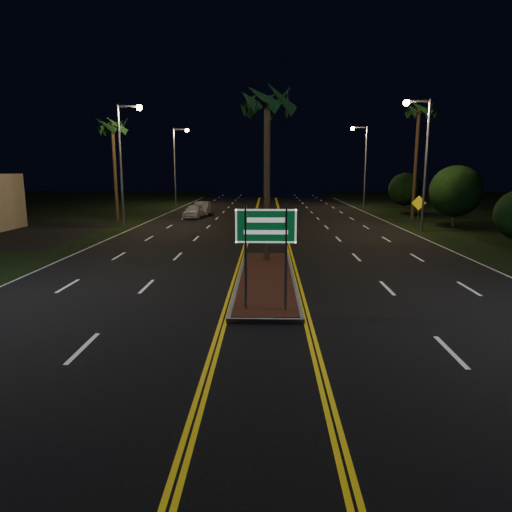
{
  "coord_description": "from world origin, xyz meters",
  "views": [
    {
      "loc": [
        0.06,
        -10.51,
        4.35
      ],
      "look_at": [
        -0.28,
        2.29,
        1.9
      ],
      "focal_mm": 32.0,
      "sensor_mm": 36.0,
      "label": 1
    }
  ],
  "objects_px": {
    "highway_sign": "(266,236)",
    "palm_median": "(267,101)",
    "streetlight_left_far": "(178,158)",
    "palm_right_far": "(419,111)",
    "streetlight_left_mid": "(125,151)",
    "palm_left_far": "(112,127)",
    "streetlight_right_far": "(362,157)",
    "shrub_far": "(405,189)",
    "streetlight_right_mid": "(421,150)",
    "car_near": "(194,210)",
    "shrub_mid": "(456,191)",
    "median_island": "(266,279)",
    "warning_sign": "(418,208)",
    "car_far": "(202,207)"
  },
  "relations": [
    {
      "from": "highway_sign",
      "to": "palm_median",
      "type": "bearing_deg",
      "value": 90.0
    },
    {
      "from": "streetlight_left_far",
      "to": "palm_right_far",
      "type": "height_order",
      "value": "palm_right_far"
    },
    {
      "from": "streetlight_left_mid",
      "to": "palm_left_far",
      "type": "xyz_separation_m",
      "value": [
        -2.19,
        4.0,
        2.09
      ]
    },
    {
      "from": "streetlight_right_far",
      "to": "shrub_far",
      "type": "xyz_separation_m",
      "value": [
        3.19,
        -6.0,
        -3.32
      ]
    },
    {
      "from": "streetlight_right_far",
      "to": "palm_left_far",
      "type": "xyz_separation_m",
      "value": [
        -23.41,
        -14.0,
        2.09
      ]
    },
    {
      "from": "streetlight_right_mid",
      "to": "car_near",
      "type": "xyz_separation_m",
      "value": [
        -17.22,
        8.46,
        -4.94
      ]
    },
    {
      "from": "shrub_mid",
      "to": "shrub_far",
      "type": "bearing_deg",
      "value": 90.95
    },
    {
      "from": "shrub_far",
      "to": "palm_right_far",
      "type": "bearing_deg",
      "value": -99.46
    },
    {
      "from": "median_island",
      "to": "shrub_far",
      "type": "bearing_deg",
      "value": 64.55
    },
    {
      "from": "streetlight_right_mid",
      "to": "streetlight_right_far",
      "type": "height_order",
      "value": "same"
    },
    {
      "from": "highway_sign",
      "to": "palm_left_far",
      "type": "height_order",
      "value": "palm_left_far"
    },
    {
      "from": "shrub_mid",
      "to": "shrub_far",
      "type": "relative_size",
      "value": 1.17
    },
    {
      "from": "median_island",
      "to": "streetlight_right_far",
      "type": "distance_m",
      "value": 37.0
    },
    {
      "from": "palm_median",
      "to": "streetlight_left_mid",
      "type": "bearing_deg",
      "value": 128.17
    },
    {
      "from": "palm_median",
      "to": "shrub_far",
      "type": "distance_m",
      "value": 29.41
    },
    {
      "from": "streetlight_right_far",
      "to": "car_near",
      "type": "relative_size",
      "value": 2.09
    },
    {
      "from": "palm_left_far",
      "to": "warning_sign",
      "type": "xyz_separation_m",
      "value": [
        23.6,
        -5.65,
        -6.13
      ]
    },
    {
      "from": "highway_sign",
      "to": "streetlight_right_mid",
      "type": "xyz_separation_m",
      "value": [
        10.61,
        19.2,
        3.25
      ]
    },
    {
      "from": "streetlight_left_mid",
      "to": "warning_sign",
      "type": "relative_size",
      "value": 3.63
    },
    {
      "from": "median_island",
      "to": "shrub_mid",
      "type": "distance_m",
      "value": 22.18
    },
    {
      "from": "streetlight_left_far",
      "to": "palm_right_far",
      "type": "bearing_deg",
      "value": -30.88
    },
    {
      "from": "streetlight_left_mid",
      "to": "streetlight_right_mid",
      "type": "xyz_separation_m",
      "value": [
        21.23,
        -2.0,
        0.0
      ]
    },
    {
      "from": "highway_sign",
      "to": "warning_sign",
      "type": "xyz_separation_m",
      "value": [
        10.8,
        19.55,
        -0.79
      ]
    },
    {
      "from": "highway_sign",
      "to": "car_near",
      "type": "relative_size",
      "value": 0.74
    },
    {
      "from": "streetlight_right_far",
      "to": "palm_median",
      "type": "xyz_separation_m",
      "value": [
        -10.61,
        -31.5,
        1.62
      ]
    },
    {
      "from": "streetlight_left_far",
      "to": "palm_median",
      "type": "height_order",
      "value": "streetlight_left_far"
    },
    {
      "from": "warning_sign",
      "to": "streetlight_right_mid",
      "type": "bearing_deg",
      "value": -121.29
    },
    {
      "from": "median_island",
      "to": "highway_sign",
      "type": "relative_size",
      "value": 3.2
    },
    {
      "from": "car_near",
      "to": "palm_right_far",
      "type": "bearing_deg",
      "value": 4.01
    },
    {
      "from": "highway_sign",
      "to": "palm_median",
      "type": "relative_size",
      "value": 0.39
    },
    {
      "from": "shrub_mid",
      "to": "car_far",
      "type": "relative_size",
      "value": 1.05
    },
    {
      "from": "warning_sign",
      "to": "shrub_far",
      "type": "bearing_deg",
      "value": 74.6
    },
    {
      "from": "streetlight_left_mid",
      "to": "shrub_mid",
      "type": "xyz_separation_m",
      "value": [
        24.61,
        0.0,
        -2.93
      ]
    },
    {
      "from": "streetlight_left_mid",
      "to": "car_far",
      "type": "bearing_deg",
      "value": 64.54
    },
    {
      "from": "palm_median",
      "to": "car_far",
      "type": "relative_size",
      "value": 1.88
    },
    {
      "from": "median_island",
      "to": "palm_left_far",
      "type": "relative_size",
      "value": 1.16
    },
    {
      "from": "streetlight_right_mid",
      "to": "shrub_mid",
      "type": "xyz_separation_m",
      "value": [
        3.39,
        2.0,
        -2.93
      ]
    },
    {
      "from": "streetlight_right_mid",
      "to": "palm_median",
      "type": "xyz_separation_m",
      "value": [
        -10.61,
        -11.5,
        1.62
      ]
    },
    {
      "from": "palm_right_far",
      "to": "palm_median",
      "type": "bearing_deg",
      "value": -123.28
    },
    {
      "from": "shrub_mid",
      "to": "shrub_far",
      "type": "xyz_separation_m",
      "value": [
        -0.2,
        12.0,
        -0.39
      ]
    },
    {
      "from": "palm_right_far",
      "to": "streetlight_right_far",
      "type": "bearing_deg",
      "value": 100.33
    },
    {
      "from": "palm_right_far",
      "to": "car_near",
      "type": "xyz_separation_m",
      "value": [
        -19.41,
        0.46,
        -8.43
      ]
    },
    {
      "from": "highway_sign",
      "to": "shrub_mid",
      "type": "distance_m",
      "value": 25.41
    },
    {
      "from": "car_near",
      "to": "palm_median",
      "type": "bearing_deg",
      "value": -66.3
    },
    {
      "from": "highway_sign",
      "to": "warning_sign",
      "type": "height_order",
      "value": "highway_sign"
    },
    {
      "from": "streetlight_left_mid",
      "to": "streetlight_right_mid",
      "type": "relative_size",
      "value": 1.0
    },
    {
      "from": "median_island",
      "to": "streetlight_right_far",
      "type": "height_order",
      "value": "streetlight_right_far"
    },
    {
      "from": "streetlight_left_far",
      "to": "palm_median",
      "type": "relative_size",
      "value": 1.08
    },
    {
      "from": "streetlight_right_far",
      "to": "shrub_mid",
      "type": "xyz_separation_m",
      "value": [
        3.39,
        -18.0,
        -2.93
      ]
    },
    {
      "from": "warning_sign",
      "to": "palm_right_far",
      "type": "bearing_deg",
      "value": 72.35
    }
  ]
}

